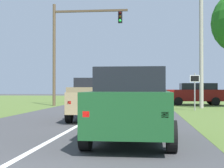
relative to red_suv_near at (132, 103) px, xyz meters
name	(u,v)px	position (x,y,z in m)	size (l,w,h in m)	color
ground_plane	(92,118)	(-2.21, 7.02, -1.02)	(120.00, 120.00, 0.00)	#424244
red_suv_near	(132,103)	(0.00, 0.00, 0.00)	(2.22, 4.58, 1.94)	#194C23
pickup_truck_lead	(97,98)	(-1.85, 6.11, -0.06)	(2.43, 5.22, 1.86)	tan
traffic_light	(72,40)	(-5.57, 17.48, 4.22)	(6.03, 0.40, 8.15)	brown
keep_moving_sign	(195,86)	(3.43, 12.83, 0.50)	(0.60, 0.09, 2.37)	gray
crossing_suv_far	(196,94)	(4.46, 19.84, -0.06)	(4.86, 2.16, 1.82)	maroon
utility_pole_right	(201,34)	(4.24, 15.37, 4.22)	(0.28, 0.28, 10.49)	#9E998E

